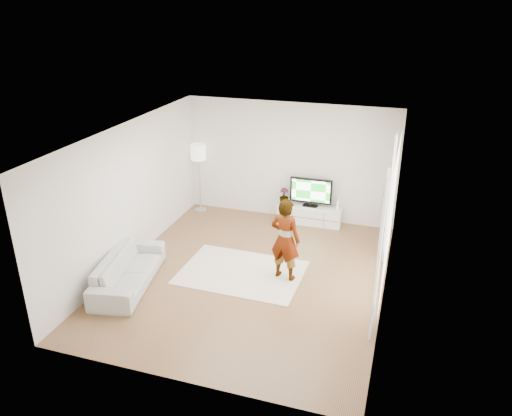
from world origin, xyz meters
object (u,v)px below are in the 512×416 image
(rug, at_px, (242,272))
(media_console, at_px, (310,215))
(player, at_px, (285,239))
(floor_lamp, at_px, (198,155))
(sofa, at_px, (128,270))
(television, at_px, (311,191))

(rug, bearing_deg, media_console, 73.93)
(media_console, xyz_separation_m, player, (0.07, -2.61, 0.61))
(floor_lamp, bearing_deg, sofa, -87.74)
(media_console, height_order, floor_lamp, floor_lamp)
(media_console, distance_m, floor_lamp, 3.04)
(media_console, distance_m, television, 0.58)
(television, relative_size, floor_lamp, 0.58)
(media_console, distance_m, rug, 2.81)
(television, xyz_separation_m, rug, (-0.77, -2.72, -0.79))
(media_console, bearing_deg, sofa, -125.27)
(rug, distance_m, floor_lamp, 3.60)
(rug, bearing_deg, player, 5.36)
(media_console, relative_size, sofa, 0.73)
(rug, height_order, sofa, sofa)
(rug, relative_size, player, 1.45)
(rug, bearing_deg, floor_lamp, 127.39)
(television, bearing_deg, media_console, -90.00)
(sofa, bearing_deg, floor_lamp, -8.44)
(television, height_order, floor_lamp, floor_lamp)
(sofa, xyz_separation_m, floor_lamp, (-0.14, 3.66, 1.14))
(television, xyz_separation_m, player, (0.07, -2.64, 0.02))
(television, distance_m, rug, 2.93)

